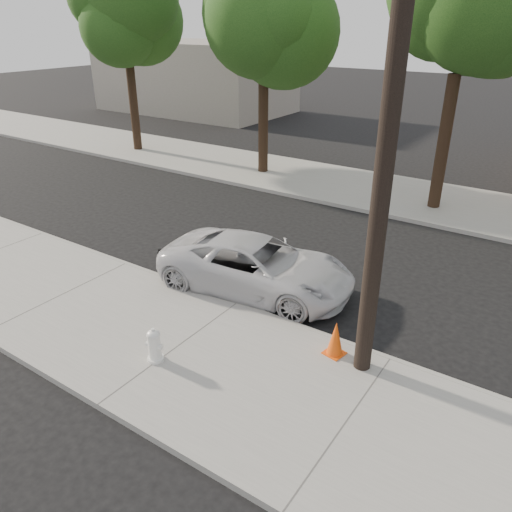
% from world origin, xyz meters
% --- Properties ---
extents(ground, '(120.00, 120.00, 0.00)m').
position_xyz_m(ground, '(0.00, 0.00, 0.00)').
color(ground, black).
rests_on(ground, ground).
extents(near_sidewalk, '(90.00, 4.40, 0.15)m').
position_xyz_m(near_sidewalk, '(0.00, -4.30, 0.07)').
color(near_sidewalk, gray).
rests_on(near_sidewalk, ground).
extents(far_sidewalk, '(90.00, 5.00, 0.15)m').
position_xyz_m(far_sidewalk, '(0.00, 8.50, 0.07)').
color(far_sidewalk, gray).
rests_on(far_sidewalk, ground).
extents(curb_near, '(90.00, 0.12, 0.16)m').
position_xyz_m(curb_near, '(0.00, -2.10, 0.07)').
color(curb_near, '#9E9B93').
rests_on(curb_near, ground).
extents(building_far, '(14.00, 8.00, 5.00)m').
position_xyz_m(building_far, '(-20.00, 20.00, 2.50)').
color(building_far, gray).
rests_on(building_far, ground).
extents(utility_pole, '(1.40, 0.34, 9.00)m').
position_xyz_m(utility_pole, '(3.60, -2.70, 4.70)').
color(utility_pole, black).
rests_on(utility_pole, near_sidewalk).
extents(tree_a, '(4.65, 4.50, 9.00)m').
position_xyz_m(tree_a, '(-13.80, 7.85, 6.53)').
color(tree_a, black).
rests_on(tree_a, far_sidewalk).
extents(tree_b, '(4.34, 4.20, 8.45)m').
position_xyz_m(tree_b, '(-5.81, 8.06, 6.15)').
color(tree_b, black).
rests_on(tree_b, far_sidewalk).
extents(tree_c, '(4.96, 4.80, 9.55)m').
position_xyz_m(tree_c, '(2.22, 7.64, 6.91)').
color(tree_c, black).
rests_on(tree_c, far_sidewalk).
extents(police_cruiser, '(5.45, 3.06, 1.44)m').
position_xyz_m(police_cruiser, '(-0.12, -1.05, 0.72)').
color(police_cruiser, silver).
rests_on(police_cruiser, ground).
extents(fire_hydrant, '(0.39, 0.35, 0.73)m').
position_xyz_m(fire_hydrant, '(-0.05, -4.92, 0.50)').
color(fire_hydrant, white).
rests_on(fire_hydrant, near_sidewalk).
extents(traffic_cone, '(0.47, 0.47, 0.78)m').
position_xyz_m(traffic_cone, '(2.95, -2.64, 0.53)').
color(traffic_cone, '#FF550D').
rests_on(traffic_cone, near_sidewalk).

